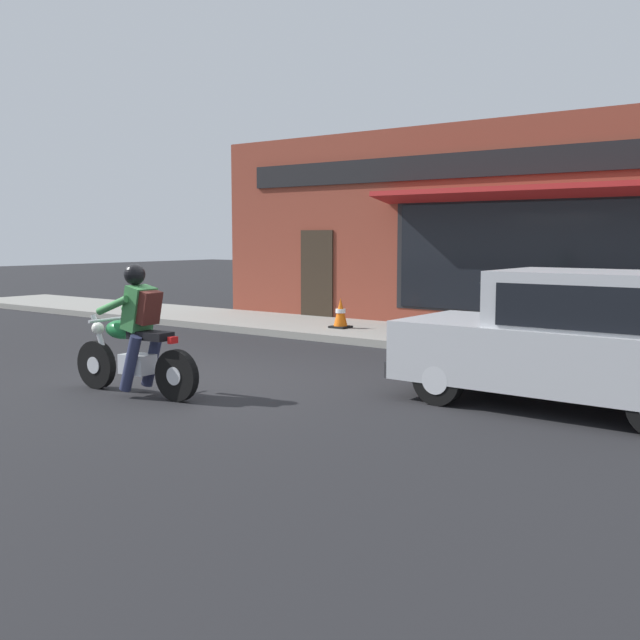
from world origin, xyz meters
TOP-DOWN VIEW (x-y plane):
  - ground_plane at (0.00, 0.00)m, footprint 80.00×80.00m
  - sidewalk_curb at (5.48, 3.00)m, footprint 2.60×22.00m
  - storefront_building at (7.01, -0.16)m, footprint 1.25×11.84m
  - motorcycle_with_rider at (-0.94, 0.09)m, footprint 0.59×2.02m
  - car_hatchback at (1.53, -4.41)m, footprint 1.64×3.78m
  - traffic_cone at (5.23, 1.40)m, footprint 0.36×0.36m

SIDE VIEW (x-z plane):
  - ground_plane at x=0.00m, z-range 0.00..0.00m
  - sidewalk_curb at x=5.48m, z-range 0.00..0.14m
  - traffic_cone at x=5.23m, z-range 0.13..0.73m
  - motorcycle_with_rider at x=-0.94m, z-range -0.13..1.49m
  - car_hatchback at x=1.53m, z-range -0.02..1.55m
  - storefront_building at x=7.01m, z-range 0.01..4.21m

